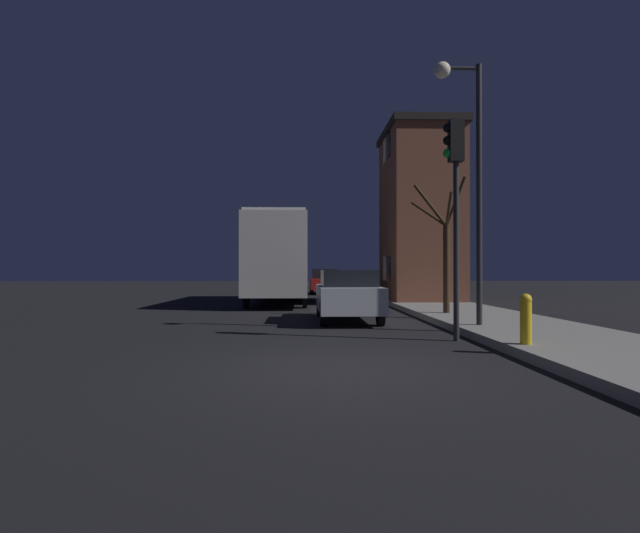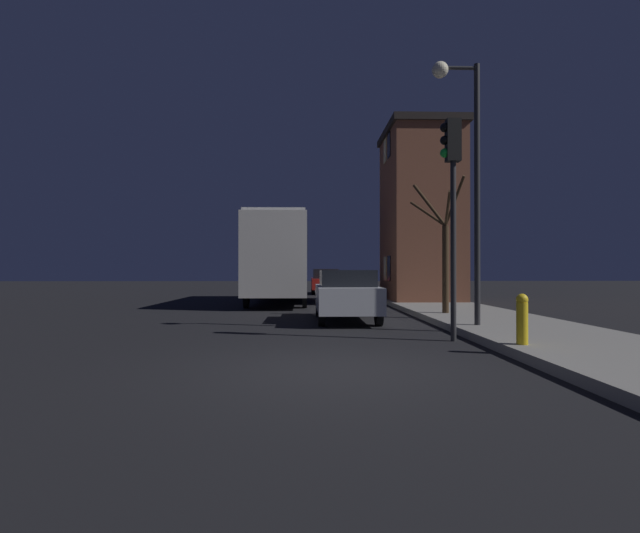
{
  "view_description": "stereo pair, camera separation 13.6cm",
  "coord_description": "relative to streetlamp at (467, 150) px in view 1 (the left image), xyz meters",
  "views": [
    {
      "loc": [
        -0.59,
        -7.62,
        1.51
      ],
      "look_at": [
        0.14,
        12.93,
        1.65
      ],
      "focal_mm": 28.0,
      "sensor_mm": 36.0,
      "label": 1
    },
    {
      "loc": [
        -0.46,
        -7.62,
        1.51
      ],
      "look_at": [
        0.14,
        12.93,
        1.65
      ],
      "focal_mm": 28.0,
      "sensor_mm": 36.0,
      "label": 2
    }
  ],
  "objects": [
    {
      "name": "fire_hydrant",
      "position": [
        0.02,
        -3.15,
        -3.78
      ],
      "size": [
        0.21,
        0.21,
        0.91
      ],
      "color": "gold",
      "rests_on": "sidewalk"
    },
    {
      "name": "bare_tree",
      "position": [
        0.42,
        3.34,
        -2.22
      ],
      "size": [
        1.28,
        2.46,
        4.11
      ],
      "color": "#382819",
      "rests_on": "sidewalk"
    },
    {
      "name": "brick_building",
      "position": [
        1.38,
        10.56,
        -0.35
      ],
      "size": [
        3.27,
        4.86,
        7.77
      ],
      "color": "brown",
      "rests_on": "sidewalk"
    },
    {
      "name": "traffic_light",
      "position": [
        -0.75,
        -1.47,
        -1.07
      ],
      "size": [
        0.43,
        0.24,
        4.71
      ],
      "color": "#28282B",
      "rests_on": "ground"
    },
    {
      "name": "bus",
      "position": [
        -5.04,
        10.92,
        -2.17
      ],
      "size": [
        2.5,
        9.51,
        3.82
      ],
      "color": "beige",
      "rests_on": "ground"
    },
    {
      "name": "car_far_lane",
      "position": [
        -2.6,
        19.57,
        -3.63
      ],
      "size": [
        1.74,
        4.16,
        1.57
      ],
      "color": "#B21E19",
      "rests_on": "ground"
    },
    {
      "name": "car_near_lane",
      "position": [
        -2.65,
        2.75,
        -3.63
      ],
      "size": [
        1.72,
        4.29,
        1.5
      ],
      "color": "#B7BABF",
      "rests_on": "ground"
    },
    {
      "name": "ground_plane",
      "position": [
        -3.39,
        -4.32,
        -4.43
      ],
      "size": [
        120.0,
        120.0,
        0.0
      ],
      "primitive_type": "plane",
      "color": "black"
    },
    {
      "name": "car_mid_lane",
      "position": [
        -2.17,
        11.45,
        -3.69
      ],
      "size": [
        1.83,
        3.95,
        1.39
      ],
      "color": "navy",
      "rests_on": "ground"
    },
    {
      "name": "streetlamp",
      "position": [
        0.0,
        0.0,
        0.0
      ],
      "size": [
        1.17,
        0.4,
        6.38
      ],
      "color": "#28282B",
      "rests_on": "sidewalk"
    }
  ]
}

